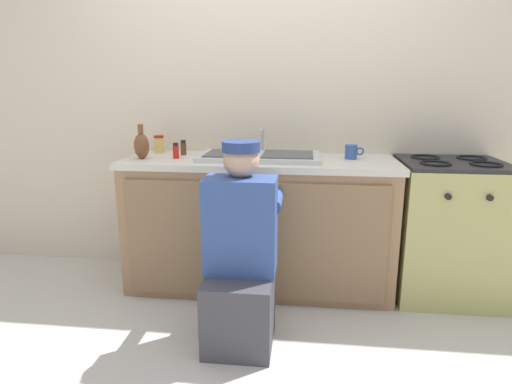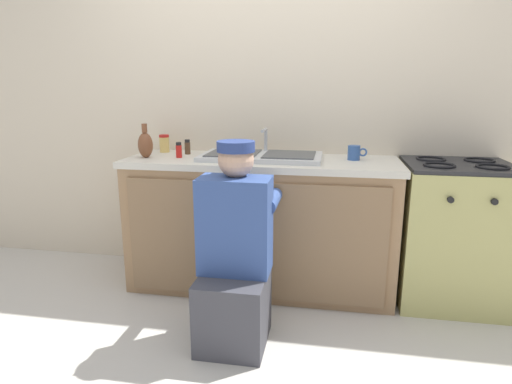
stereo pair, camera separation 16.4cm
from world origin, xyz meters
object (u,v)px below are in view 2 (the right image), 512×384
Objects in this scene: stove_range at (452,233)px; coffee_mug at (354,153)px; sink_double_basin at (261,156)px; plumber_person at (235,262)px; spice_bottle_pepper at (188,147)px; condiment_jar at (164,143)px; vase_decorative at (145,144)px; spice_bottle_red at (179,150)px.

stove_range is 0.81m from coffee_mug.
sink_double_basin reaches higher than stove_range.
plumber_person is 1.09m from spice_bottle_pepper.
condiment_jar is 0.27m from vase_decorative.
spice_bottle_red reaches higher than stove_range.
spice_bottle_red is at bearing 9.75° from vase_decorative.
vase_decorative reaches higher than spice_bottle_red.
stove_range is 7.26× the size of condiment_jar.
sink_double_basin is at bearing 179.90° from stove_range.
spice_bottle_red is 0.23m from vase_decorative.
plumber_person is 8.63× the size of condiment_jar.
plumber_person reaches higher than condiment_jar.
stove_range is at bearing -5.54° from coffee_mug.
sink_double_basin is at bearing 5.49° from spice_bottle_red.
spice_bottle_red is (-0.56, -0.05, 0.03)m from sink_double_basin.
spice_bottle_pepper is 0.83× the size of coffee_mug.
sink_double_basin reaches higher than spice_bottle_red.
plumber_person is 0.98m from spice_bottle_red.
stove_range is 1.46m from plumber_person.
spice_bottle_pepper is 0.46× the size of vase_decorative.
sink_double_basin is at bearing -12.91° from condiment_jar.
plumber_person is 10.52× the size of spice_bottle_pepper.
coffee_mug is (0.61, 0.06, 0.03)m from sink_double_basin.
condiment_jar is 1.22× the size of spice_bottle_red.
stove_range is 8.85× the size of spice_bottle_red.
sink_double_basin is at bearing 6.71° from vase_decorative.
plumber_person is at bearing -50.46° from condiment_jar.
spice_bottle_pepper is 0.30m from vase_decorative.
sink_double_basin is 0.79m from vase_decorative.
stove_range is 4.04× the size of vase_decorative.
sink_double_basin is 0.72× the size of plumber_person.
spice_bottle_pepper is 0.16m from spice_bottle_red.
stove_range is at bearing 1.63° from spice_bottle_red.
condiment_jar is at bearing 175.01° from stove_range.
condiment_jar is at bearing 167.09° from sink_double_basin.
vase_decorative is (-0.22, -0.04, 0.04)m from spice_bottle_red.
stove_range is 2.08m from condiment_jar.
sink_double_basin is at bearing 87.91° from plumber_person.
condiment_jar is 1.02× the size of coffee_mug.
sink_double_basin is 0.56m from spice_bottle_red.
condiment_jar is at bearing 130.65° from spice_bottle_red.
vase_decorative reaches higher than sink_double_basin.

